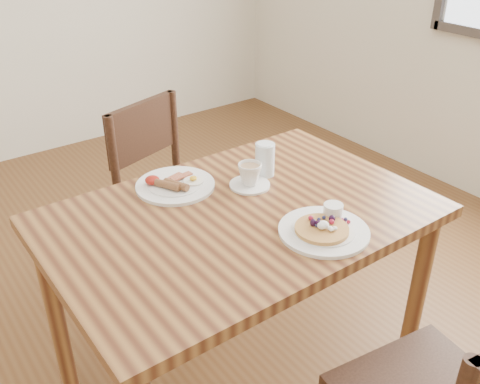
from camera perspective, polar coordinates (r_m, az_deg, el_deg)
The scene contains 7 objects.
ground at distance 2.18m, azimuth 0.00°, elevation -19.14°, with size 5.00×5.00×0.00m, color brown.
dining_table at distance 1.74m, azimuth 0.00°, elevation -4.84°, with size 1.20×0.80×0.75m.
chair_far at distance 2.32m, azimuth -7.43°, elevation -0.25°, with size 0.53×0.53×0.88m.
pancake_plate at distance 1.60m, azimuth 8.98°, elevation -3.82°, with size 0.27×0.27×0.06m.
breakfast_plate at distance 1.83m, azimuth -7.03°, elevation 0.81°, with size 0.27×0.27×0.04m.
teacup_saucer at distance 1.82m, azimuth 1.05°, elevation 1.69°, with size 0.14×0.14×0.08m.
water_glass at distance 1.89m, azimuth 2.66°, elevation 3.48°, with size 0.07×0.07×0.12m, color silver.
Camera 1 is at (-0.85, -1.16, 1.63)m, focal length 40.00 mm.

